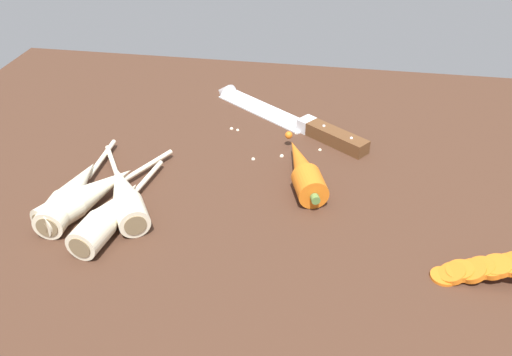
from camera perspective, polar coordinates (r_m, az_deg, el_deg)
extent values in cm
cube|color=#42281C|center=(82.54, 0.23, -1.28)|extent=(120.00, 90.00, 4.00)
cube|color=silver|center=(100.57, 0.88, 6.98)|extent=(18.72, 15.40, 0.50)
cone|color=silver|center=(108.02, -3.36, 8.87)|extent=(4.76, 4.97, 3.96)
cube|color=silver|center=(94.15, 5.19, 5.48)|extent=(3.35, 3.55, 2.20)
cube|color=brown|center=(90.60, 8.27, 4.06)|extent=(10.52, 8.78, 2.20)
sphere|color=silver|center=(91.57, 6.96, 5.29)|extent=(0.50, 0.50, 0.50)
sphere|color=silver|center=(88.63, 9.73, 4.03)|extent=(0.50, 0.50, 0.50)
cylinder|color=orange|center=(76.62, 5.52, -0.79)|extent=(5.59, 6.16, 4.20)
cone|color=orange|center=(81.60, 4.54, 1.60)|extent=(7.63, 12.88, 3.99)
sphere|color=orange|center=(88.62, 3.37, 4.40)|extent=(1.20, 1.20, 1.20)
cylinder|color=#5B7F3D|center=(74.12, 6.08, -2.14)|extent=(1.45, 1.33, 1.20)
cylinder|color=beige|center=(75.68, -19.56, -3.42)|extent=(6.02, 6.73, 4.00)
cone|color=beige|center=(79.20, -15.24, -0.78)|extent=(7.72, 10.51, 3.80)
cylinder|color=beige|center=(83.86, -11.17, 1.16)|extent=(5.28, 9.88, 0.70)
cylinder|color=#7A6647|center=(74.56, -21.21, -4.42)|extent=(2.65, 1.49, 2.80)
cylinder|color=beige|center=(73.05, -12.65, -3.56)|extent=(6.13, 6.54, 4.00)
cone|color=beige|center=(79.01, -13.65, -0.60)|extent=(8.07, 9.91, 3.80)
cylinder|color=beige|center=(85.78, -14.44, 1.48)|extent=(5.81, 8.95, 0.70)
cylinder|color=#7A6647|center=(70.96, -12.25, -4.75)|extent=(2.55, 1.71, 2.80)
cylinder|color=beige|center=(70.79, -16.50, -5.59)|extent=(4.66, 5.56, 4.00)
cone|color=beige|center=(75.36, -13.74, -2.45)|extent=(5.01, 9.42, 3.80)
cylinder|color=beige|center=(80.89, -11.20, -0.15)|extent=(2.05, 9.71, 0.70)
cylinder|color=#7A6647|center=(69.25, -17.59, -6.82)|extent=(2.81, 0.69, 2.80)
cylinder|color=beige|center=(75.58, -19.73, -3.51)|extent=(4.15, 5.54, 4.00)
cone|color=beige|center=(81.01, -17.54, -0.37)|extent=(4.07, 9.76, 3.80)
cylinder|color=beige|center=(87.36, -15.50, 1.92)|extent=(0.99, 10.46, 0.70)
cylinder|color=#7A6647|center=(73.71, -20.60, -4.75)|extent=(2.81, 0.38, 2.80)
cylinder|color=orange|center=(68.50, 18.68, -9.41)|extent=(3.10, 3.10, 0.70)
cylinder|color=orange|center=(68.67, 19.46, -9.19)|extent=(3.22, 3.15, 2.04)
cylinder|color=orange|center=(68.93, 20.15, -8.91)|extent=(3.27, 3.19, 1.66)
cylinder|color=orange|center=(68.99, 21.20, -8.86)|extent=(3.44, 3.39, 2.19)
cylinder|color=orange|center=(69.39, 22.01, -8.52)|extent=(3.31, 3.23, 1.90)
cylinder|color=orange|center=(69.42, 22.97, -8.50)|extent=(3.26, 3.18, 1.74)
cylinder|color=orange|center=(69.59, 23.45, -8.25)|extent=(3.50, 3.42, 1.75)
cylinder|color=orange|center=(69.91, 24.53, -8.09)|extent=(3.36, 3.28, 1.62)
sphere|color=beige|center=(94.18, -1.89, 5.04)|extent=(0.54, 0.54, 0.54)
sphere|color=beige|center=(94.66, -2.52, 5.20)|extent=(0.60, 0.60, 0.60)
sphere|color=beige|center=(88.71, 10.73, 2.56)|extent=(0.69, 0.69, 0.69)
sphere|color=beige|center=(88.98, 6.57, 3.00)|extent=(0.54, 0.54, 0.54)
sphere|color=beige|center=(85.97, -0.28, 2.09)|extent=(0.58, 0.58, 0.58)
sphere|color=beige|center=(88.74, 10.15, 2.68)|extent=(0.81, 0.81, 0.81)
sphere|color=beige|center=(93.40, 4.15, 4.69)|extent=(0.50, 0.50, 0.50)
sphere|color=beige|center=(86.83, 2.66, 2.42)|extent=(0.65, 0.65, 0.65)
sphere|color=beige|center=(91.27, 9.22, 3.63)|extent=(0.59, 0.59, 0.59)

